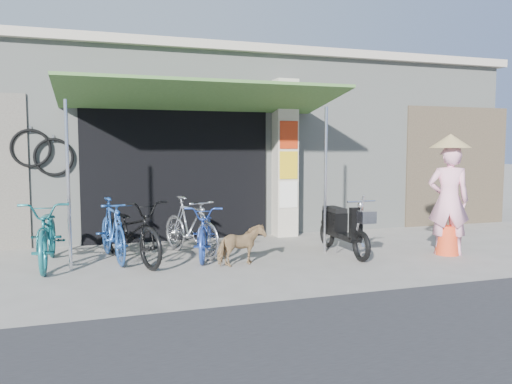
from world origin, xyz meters
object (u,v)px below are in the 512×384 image
object	(u,v)px
bike_teal	(48,233)
bike_silver	(190,226)
bike_navy	(206,231)
bike_black	(133,231)
nun	(449,196)
moped	(342,228)
street_dog	(241,245)
bike_blue	(113,230)

from	to	relation	value
bike_teal	bike_silver	world-z (taller)	bike_teal
bike_navy	bike_black	bearing A→B (deg)	-161.24
bike_silver	nun	world-z (taller)	nun
bike_silver	moped	bearing A→B (deg)	-37.10
moped	bike_teal	bearing A→B (deg)	173.08
moped	street_dog	bearing A→B (deg)	-170.49
nun	bike_silver	bearing A→B (deg)	10.56
bike_blue	moped	bearing A→B (deg)	-20.04
bike_black	bike_teal	bearing A→B (deg)	150.99
bike_silver	nun	distance (m)	4.13
bike_silver	moped	xyz separation A→B (m)	(2.35, -0.63, -0.05)
bike_teal	nun	bearing A→B (deg)	-9.93
bike_teal	bike_navy	size ratio (longest dim) A/B	1.15
bike_blue	moped	xyz separation A→B (m)	(3.53, -0.63, -0.05)
bike_blue	bike_silver	bearing A→B (deg)	-9.94
bike_silver	street_dog	bearing A→B (deg)	-80.70
bike_teal	bike_black	xyz separation A→B (m)	(1.17, -0.16, -0.01)
bike_blue	bike_silver	world-z (taller)	bike_blue
bike_teal	bike_blue	distance (m)	0.90
bike_teal	bike_silver	size ratio (longest dim) A/B	1.18
nun	bike_black	bearing A→B (deg)	16.49
bike_navy	nun	xyz separation A→B (m)	(3.72, -0.98, 0.52)
bike_black	bike_navy	bearing A→B (deg)	-19.21
bike_navy	nun	size ratio (longest dim) A/B	0.83
bike_teal	bike_black	distance (m)	1.18
bike_blue	bike_navy	size ratio (longest dim) A/B	0.99
street_dog	nun	distance (m)	3.43
bike_black	nun	size ratio (longest dim) A/B	0.95
bike_blue	nun	world-z (taller)	nun
bike_black	bike_silver	size ratio (longest dim) A/B	1.17
bike_navy	moped	distance (m)	2.18
nun	street_dog	bearing A→B (deg)	22.91
bike_silver	street_dog	xyz separation A→B (m)	(0.56, -0.93, -0.17)
moped	nun	world-z (taller)	nun
bike_black	nun	bearing A→B (deg)	-32.09
bike_teal	bike_navy	xyz separation A→B (m)	(2.28, -0.13, -0.06)
bike_teal	bike_black	size ratio (longest dim) A/B	1.01
bike_teal	bike_silver	distance (m)	2.08
bike_silver	moped	size ratio (longest dim) A/B	0.96
bike_teal	bike_navy	world-z (taller)	bike_teal
bike_black	nun	xyz separation A→B (m)	(4.84, -0.95, 0.46)
moped	nun	xyz separation A→B (m)	(1.58, -0.57, 0.52)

